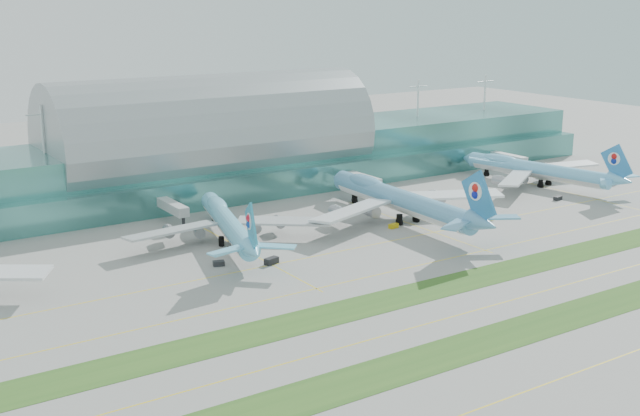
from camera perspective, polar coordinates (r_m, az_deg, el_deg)
ground at (r=199.86m, az=8.71°, el=-5.81°), size 700.00×700.00×0.00m
terminal at (r=300.74m, az=-7.74°, el=3.91°), size 340.00×69.10×36.00m
grass_strip_near at (r=181.57m, az=14.66°, el=-8.25°), size 420.00×12.00×0.08m
grass_strip_far at (r=201.23m, az=8.34°, el=-5.64°), size 420.00×12.00×0.08m
taxiline_a at (r=170.16m, az=19.69°, el=-10.25°), size 420.00×0.35×0.01m
taxiline_b at (r=190.42m, az=11.53°, el=-6.99°), size 420.00×0.35×0.01m
taxiline_c at (r=212.72m, az=5.48°, el=-4.44°), size 420.00×0.35×0.01m
taxiline_d at (r=229.39m, az=2.06°, el=-2.96°), size 420.00×0.35×0.01m
airliner_b at (r=236.91m, az=-6.59°, el=-0.98°), size 59.82×69.17×19.36m
airliner_c at (r=259.61m, az=5.65°, el=0.69°), size 74.05×84.02×23.14m
airliner_d at (r=319.91m, az=15.10°, el=2.71°), size 62.95×72.31×20.01m
gse_c at (r=216.84m, az=-7.22°, el=-3.92°), size 3.41×2.56×1.39m
gse_d at (r=217.03m, az=-3.47°, el=-3.77°), size 4.39×3.04×1.75m
gse_e at (r=251.45m, az=5.25°, el=-1.28°), size 3.39×2.02×1.38m
gse_f at (r=272.05m, az=9.59°, el=-0.21°), size 3.51×2.31×1.38m
gse_g at (r=298.20m, az=16.56°, el=0.68°), size 3.84×2.38×1.34m
gse_h at (r=328.58m, az=20.00°, el=1.68°), size 3.72×2.22×1.67m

